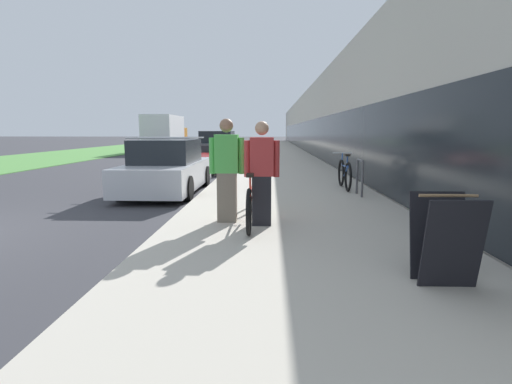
{
  "coord_description": "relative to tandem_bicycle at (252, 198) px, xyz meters",
  "views": [
    {
      "loc": [
        5.69,
        -5.37,
        1.64
      ],
      "look_at": [
        5.07,
        12.61,
        -1.12
      ],
      "focal_mm": 28.0,
      "sensor_mm": 36.0,
      "label": 1
    }
  ],
  "objects": [
    {
      "name": "sidewalk_slab",
      "position": [
        0.77,
        19.72,
        -0.44
      ],
      "size": [
        4.36,
        70.0,
        0.14
      ],
      "color": "#BCB5A5",
      "rests_on": "ground"
    },
    {
      "name": "storefront_facade",
      "position": [
        7.98,
        27.72,
        1.8
      ],
      "size": [
        10.01,
        70.0,
        4.64
      ],
      "color": "#BCB7AD",
      "rests_on": "ground"
    },
    {
      "name": "lawn_strip",
      "position": [
        -13.47,
        23.72,
        -0.5
      ],
      "size": [
        7.38,
        70.0,
        0.03
      ],
      "color": "#518E42",
      "rests_on": "ground"
    },
    {
      "name": "tandem_bicycle",
      "position": [
        0.0,
        0.0,
        0.0
      ],
      "size": [
        0.52,
        2.77,
        0.87
      ],
      "color": "black",
      "rests_on": "sidewalk_slab"
    },
    {
      "name": "person_rider",
      "position": [
        0.17,
        -0.36,
        0.46
      ],
      "size": [
        0.56,
        0.22,
        1.65
      ],
      "color": "black",
      "rests_on": "sidewalk_slab"
    },
    {
      "name": "person_bystander",
      "position": [
        -0.41,
        -0.13,
        0.48
      ],
      "size": [
        0.58,
        0.23,
        1.7
      ],
      "color": "#756B5B",
      "rests_on": "sidewalk_slab"
    },
    {
      "name": "bike_rack_hoop",
      "position": [
        2.4,
        2.68,
        0.14
      ],
      "size": [
        0.05,
        0.6,
        0.84
      ],
      "color": "#4C4C51",
      "rests_on": "sidewalk_slab"
    },
    {
      "name": "cruiser_bike_nearest",
      "position": [
        2.25,
        3.79,
        0.02
      ],
      "size": [
        0.52,
        1.71,
        0.93
      ],
      "color": "black",
      "rests_on": "sidewalk_slab"
    },
    {
      "name": "sandwich_board_sign",
      "position": [
        2.03,
        -2.79,
        0.08
      ],
      "size": [
        0.56,
        0.56,
        0.9
      ],
      "color": "black",
      "rests_on": "sidewalk_slab"
    },
    {
      "name": "parked_sedan_curbside",
      "position": [
        -2.43,
        3.85,
        0.13
      ],
      "size": [
        1.83,
        4.31,
        1.48
      ],
      "color": "silver",
      "rests_on": "ground"
    },
    {
      "name": "vintage_roadster_curbside",
      "position": [
        -2.41,
        9.06,
        -0.06
      ],
      "size": [
        1.9,
        4.03,
        1.03
      ],
      "color": "maroon",
      "rests_on": "ground"
    },
    {
      "name": "parked_sedan_far",
      "position": [
        -2.44,
        14.25,
        0.23
      ],
      "size": [
        1.95,
        4.46,
        1.63
      ],
      "color": "#4C5156",
      "rests_on": "ground"
    },
    {
      "name": "moving_truck",
      "position": [
        -7.9,
        24.65,
        0.91
      ],
      "size": [
        2.25,
        6.52,
        2.8
      ],
      "color": "orange",
      "rests_on": "ground"
    }
  ]
}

